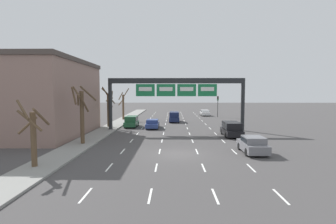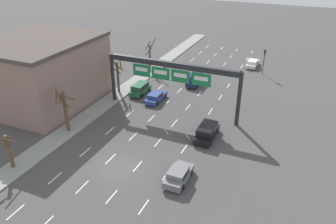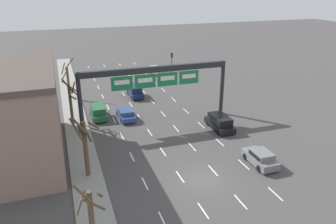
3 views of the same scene
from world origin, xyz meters
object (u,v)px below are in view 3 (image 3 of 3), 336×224
(car_grey, at_px, (261,157))
(traffic_light_mid_block, at_px, (222,91))
(suv_black, at_px, (220,122))
(traffic_light_near_gantry, at_px, (172,60))
(car_white, at_px, (155,70))
(sign_gantry, at_px, (156,78))
(suv_navy, at_px, (135,91))
(tree_bare_furthest, at_px, (85,144))
(suv_green, at_px, (98,111))
(tree_bare_third, at_px, (68,79))
(car_blue, at_px, (126,114))
(tree_bare_closest, at_px, (91,211))
(tree_bare_second, at_px, (71,100))

(car_grey, distance_m, traffic_light_mid_block, 13.71)
(suv_black, relative_size, traffic_light_near_gantry, 1.05)
(car_white, bearing_deg, sign_gantry, -106.30)
(suv_navy, distance_m, tree_bare_furthest, 22.60)
(traffic_light_near_gantry, distance_m, traffic_light_mid_block, 19.71)
(suv_green, bearing_deg, tree_bare_third, 107.63)
(suv_black, height_order, traffic_light_mid_block, traffic_light_mid_block)
(sign_gantry, xyz_separation_m, car_blue, (-3.42, 2.27, -5.02))
(sign_gantry, relative_size, tree_bare_closest, 4.04)
(traffic_light_near_gantry, xyz_separation_m, tree_bare_third, (-18.86, -6.40, -0.29))
(sign_gantry, height_order, tree_bare_second, sign_gantry)
(tree_bare_third, bearing_deg, traffic_light_near_gantry, 18.75)
(sign_gantry, bearing_deg, suv_navy, 91.16)
(car_blue, xyz_separation_m, tree_bare_furthest, (-6.08, -12.28, 2.59))
(car_white, height_order, tree_bare_furthest, tree_bare_furthest)
(sign_gantry, bearing_deg, car_white, 73.70)
(suv_navy, xyz_separation_m, tree_bare_closest, (-9.83, -28.64, 1.46))
(car_white, distance_m, tree_bare_furthest, 36.87)
(traffic_light_mid_block, bearing_deg, car_grey, -101.13)
(suv_green, xyz_separation_m, tree_bare_third, (-3.07, 9.66, 1.96))
(traffic_light_near_gantry, height_order, tree_bare_furthest, tree_bare_furthest)
(suv_green, distance_m, car_grey, 21.41)
(suv_black, bearing_deg, suv_navy, 114.28)
(sign_gantry, distance_m, tree_bare_closest, 21.03)
(tree_bare_furthest, bearing_deg, traffic_light_mid_block, 28.43)
(suv_green, height_order, tree_bare_second, tree_bare_second)
(suv_black, relative_size, tree_bare_second, 0.78)
(car_grey, height_order, tree_bare_second, tree_bare_second)
(sign_gantry, distance_m, car_white, 24.48)
(car_grey, bearing_deg, suv_black, 89.21)
(car_grey, xyz_separation_m, tree_bare_third, (-16.22, 26.56, 2.10))
(tree_bare_closest, bearing_deg, car_grey, 16.73)
(sign_gantry, relative_size, tree_bare_second, 3.15)
(traffic_light_near_gantry, bearing_deg, car_white, 125.75)
(suv_black, xyz_separation_m, car_white, (0.18, 27.53, -0.25))
(tree_bare_closest, relative_size, tree_bare_furthest, 0.81)
(car_blue, bearing_deg, suv_navy, 68.60)
(tree_bare_closest, relative_size, tree_bare_third, 0.79)
(car_white, distance_m, car_grey, 36.23)
(traffic_light_mid_block, distance_m, tree_bare_third, 23.05)
(car_blue, xyz_separation_m, tree_bare_closest, (-6.62, -20.45, 1.74))
(car_grey, distance_m, tree_bare_second, 23.00)
(suv_green, distance_m, traffic_light_mid_block, 16.32)
(traffic_light_near_gantry, xyz_separation_m, tree_bare_furthest, (-18.58, -29.74, 0.13))
(car_white, relative_size, car_grey, 1.10)
(suv_black, relative_size, suv_green, 1.09)
(traffic_light_mid_block, bearing_deg, tree_bare_second, 171.86)
(sign_gantry, distance_m, tree_bare_third, 16.78)
(suv_green, bearing_deg, suv_navy, 46.24)
(car_blue, xyz_separation_m, car_grey, (9.85, -15.50, 0.07))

